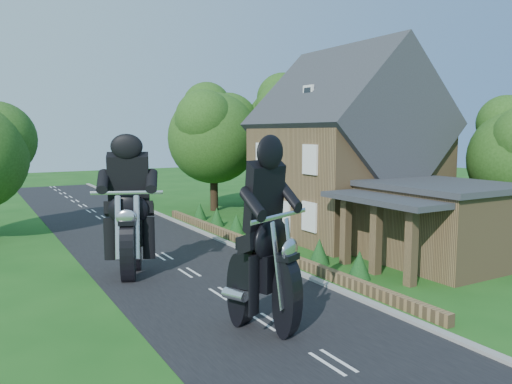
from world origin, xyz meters
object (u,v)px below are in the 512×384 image
garden_wall (257,246)px  motorcycle_lead (264,303)px  motorcycle_follow (131,256)px  house (346,155)px  annex (438,222)px

garden_wall → motorcycle_lead: motorcycle_lead is taller
motorcycle_lead → motorcycle_follow: 7.35m
motorcycle_lead → house: bearing=-163.0°
garden_wall → annex: annex is taller
motorcycle_lead → motorcycle_follow: motorcycle_follow is taller
house → motorcycle_follow: size_ratio=5.79×
house → motorcycle_lead: (-10.93, -9.50, -3.52)m
garden_wall → house: size_ratio=2.15×
motorcycle_follow → house: bearing=-146.3°
motorcycle_lead → motorcycle_follow: (-1.71, 7.15, 0.00)m
garden_wall → motorcycle_follow: size_ratio=12.44×
house → annex: size_ratio=1.45×
house → motorcycle_lead: size_ratio=5.80×
garden_wall → annex: bearing=-46.2°
garden_wall → motorcycle_lead: size_ratio=12.46×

